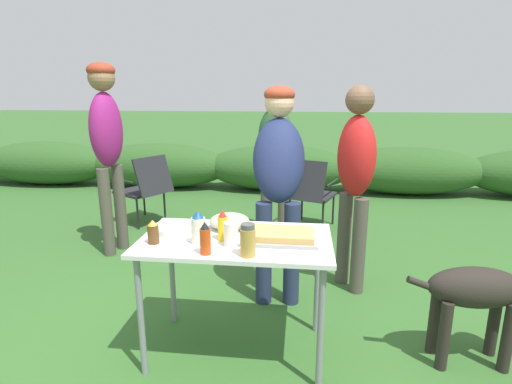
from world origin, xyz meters
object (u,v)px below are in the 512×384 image
camp_chair_green_behind_table (309,190)px  camp_chair_near_hedge (145,186)px  mixing_bowl (229,221)px  standing_person_in_red_jacket (279,171)px  food_tray (279,236)px  hot_sauce_bottle (205,239)px  standing_person_with_beanie (107,136)px  beer_bottle (153,232)px  plate_stack (174,228)px  standing_person_in_dark_puffer (356,171)px  mustard_bottle (223,226)px  mayo_bottle (198,228)px  paper_cup_stack (231,234)px  dog (484,292)px  folding_table (236,250)px  standing_person_in_gray_fleece (275,149)px  spice_jar (248,240)px

camp_chair_green_behind_table → camp_chair_near_hedge: 1.94m
mixing_bowl → standing_person_in_red_jacket: bearing=64.4°
food_tray → camp_chair_green_behind_table: 2.34m
hot_sauce_bottle → standing_person_with_beanie: (-1.34, 1.67, 0.34)m
camp_chair_near_hedge → beer_bottle: bearing=-126.4°
plate_stack → standing_person_in_dark_puffer: 1.47m
mustard_bottle → beer_bottle: 0.39m
mustard_bottle → standing_person_in_red_jacket: bearing=70.7°
mayo_bottle → beer_bottle: bearing=-173.3°
plate_stack → food_tray: bearing=-6.9°
beer_bottle → mustard_bottle: bearing=14.2°
mixing_bowl → paper_cup_stack: 0.30m
plate_stack → dog: bearing=-0.4°
standing_person_with_beanie → dog: bearing=-99.5°
hot_sauce_bottle → standing_person_in_dark_puffer: standing_person_in_dark_puffer is taller
paper_cup_stack → camp_chair_green_behind_table: paper_cup_stack is taller
mixing_bowl → mustard_bottle: bearing=-90.1°
beer_bottle → camp_chair_near_hedge: 2.66m
folding_table → mayo_bottle: 0.27m
hot_sauce_bottle → camp_chair_near_hedge: hot_sauce_bottle is taller
paper_cup_stack → plate_stack: bearing=153.3°
dog → standing_person_in_red_jacket: bearing=-121.8°
standing_person_in_gray_fleece → standing_person_with_beanie: (-1.54, -0.68, 0.19)m
standing_person_in_gray_fleece → food_tray: bearing=-64.9°
plate_stack → standing_person_in_gray_fleece: size_ratio=0.16×
camp_chair_near_hedge → camp_chair_green_behind_table: bearing=-59.1°
mixing_bowl → spice_jar: bearing=-67.5°
beer_bottle → camp_chair_near_hedge: (-1.04, 2.43, -0.34)m
standing_person_in_dark_puffer → plate_stack: bearing=-84.8°
plate_stack → standing_person_in_gray_fleece: bearing=77.1°
paper_cup_stack → camp_chair_green_behind_table: 2.50m
mayo_bottle → folding_table: bearing=28.0°
paper_cup_stack → mayo_bottle: (-0.19, 0.02, 0.02)m
hot_sauce_bottle → standing_person_with_beanie: 2.17m
folding_table → hot_sauce_bottle: 0.32m
standing_person_in_red_jacket → standing_person_in_gray_fleece: standing_person_in_gray_fleece is taller
standing_person_in_dark_puffer → food_tray: bearing=-60.5°
paper_cup_stack → dog: size_ratio=0.16×
food_tray → mustard_bottle: size_ratio=2.44×
mayo_bottle → camp_chair_green_behind_table: (0.65, 2.41, -0.36)m
beer_bottle → mayo_bottle: (0.25, 0.03, 0.03)m
dog → beer_bottle: bearing=-87.3°
hot_sauce_bottle → dog: hot_sauce_bottle is taller
dog → paper_cup_stack: bearing=-86.0°
standing_person_in_gray_fleece → spice_jar: bearing=-69.0°
folding_table → beer_bottle: (-0.44, -0.13, 0.14)m
folding_table → beer_bottle: size_ratio=8.07×
standing_person_in_red_jacket → folding_table: bearing=-109.4°
dog → camp_chair_near_hedge: 3.66m
mixing_bowl → mayo_bottle: mayo_bottle is taller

